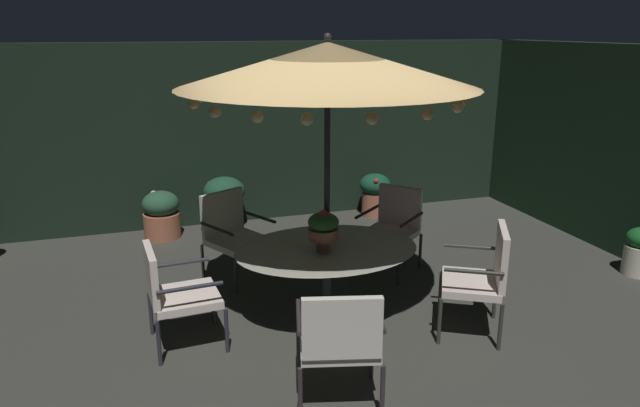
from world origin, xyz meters
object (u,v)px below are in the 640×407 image
Objects in this scene: patio_chair_east at (483,273)px; patio_dining_table at (327,258)px; patio_umbrella at (327,65)px; patio_chair_south at (233,231)px; patio_chair_northeast at (340,338)px; patio_chair_north at (173,290)px; patio_chair_southeast at (393,224)px; potted_plant_right_far at (225,201)px; centerpiece_planter at (323,227)px; potted_plant_left_far at (375,193)px; potted_plant_left_near at (640,250)px; potted_plant_front_corner at (161,214)px.

patio_dining_table is at bearing 150.56° from patio_chair_east.
patio_umbrella is 2.79× the size of patio_chair_south.
patio_chair_northeast is 2.73m from patio_chair_south.
patio_dining_table is at bearing 4.25° from patio_chair_north.
patio_chair_south is (-1.98, 2.02, -0.05)m from patio_chair_east.
patio_umbrella is 2.40m from patio_chair_south.
patio_chair_south reaches higher than patio_chair_southeast.
patio_chair_north is 1.27× the size of potted_plant_right_far.
centerpiece_planter is 3.57m from potted_plant_left_far.
centerpiece_planter is 1.65m from patio_chair_southeast.
patio_chair_northeast reaches higher than potted_plant_left_near.
patio_chair_south is 4.70m from potted_plant_left_near.
patio_dining_table is 0.66× the size of patio_umbrella.
patio_chair_north is (-1.46, -0.11, -1.90)m from patio_umbrella.
patio_chair_south reaches higher than potted_plant_left_far.
potted_plant_left_near is at bearing 13.94° from patio_chair_east.
patio_chair_east is 1.39× the size of potted_plant_right_far.
patio_chair_northeast is at bearing -122.43° from patio_chair_southeast.
patio_chair_south reaches higher than potted_plant_right_far.
patio_umbrella is 2.40m from patio_chair_north.
patio_chair_southeast is 1.30× the size of potted_plant_right_far.
patio_dining_table is 3.22m from potted_plant_front_corner.
patio_chair_east is 4.16m from potted_plant_right_far.
potted_plant_left_near is at bearing 0.09° from patio_chair_north.
patio_umbrella is 4.83× the size of potted_plant_left_near.
potted_plant_right_far is at bearing 177.38° from potted_plant_left_far.
patio_chair_north is 1.46× the size of potted_plant_left_far.
patio_chair_east is 3.67m from potted_plant_left_far.
potted_plant_right_far is (-0.53, 3.02, -2.04)m from patio_umbrella.
patio_chair_southeast is at bearing -11.00° from patio_chair_south.
potted_plant_right_far is 0.90m from potted_plant_front_corner.
potted_plant_right_far is at bearing 115.83° from patio_chair_east.
centerpiece_planter is 0.63× the size of potted_plant_front_corner.
patio_dining_table is 1.47m from patio_chair_north.
patio_chair_east is 1.59× the size of potted_plant_front_corner.
patio_chair_northeast is at bearing -87.91° from potted_plant_right_far.
centerpiece_planter is at bearing -179.94° from potted_plant_left_near.
patio_dining_table is at bearing 56.57° from centerpiece_planter.
patio_umbrella is at bearing -80.03° from potted_plant_right_far.
patio_chair_east is 1.60× the size of potted_plant_left_far.
centerpiece_planter is 0.43× the size of patio_chair_north.
potted_plant_front_corner is at bearing 142.71° from patio_chair_southeast.
centerpiece_planter is 3.34m from potted_plant_front_corner.
patio_chair_east is at bearing -29.44° from patio_dining_table.
patio_chair_south is 1.75m from potted_plant_front_corner.
patio_chair_northeast is 1.52× the size of potted_plant_left_far.
patio_chair_north reaches higher than patio_dining_table.
potted_plant_front_corner is at bearing 150.19° from potted_plant_left_near.
centerpiece_planter reaches higher than potted_plant_front_corner.
centerpiece_planter reaches higher than patio_chair_southeast.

